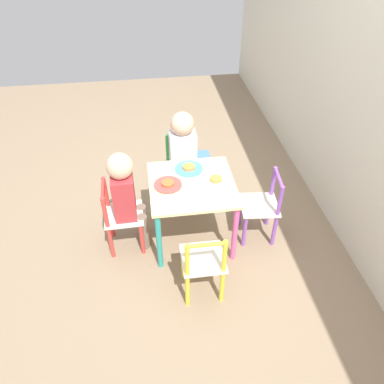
# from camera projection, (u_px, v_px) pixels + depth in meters

# --- Properties ---
(ground_plane) EXTENTS (6.00, 6.00, 0.00)m
(ground_plane) POSITION_uv_depth(u_px,v_px,m) (192.00, 236.00, 2.80)
(ground_plane) COLOR #8C755B
(kids_table) EXTENTS (0.57, 0.57, 0.50)m
(kids_table) POSITION_uv_depth(u_px,v_px,m) (192.00, 192.00, 2.53)
(kids_table) COLOR beige
(kids_table) RESTS_ON ground_plane
(chair_green) EXTENTS (0.26, 0.26, 0.54)m
(chair_green) POSITION_uv_depth(u_px,v_px,m) (182.00, 169.00, 3.01)
(chair_green) COLOR silver
(chair_green) RESTS_ON ground_plane
(chair_red) EXTENTS (0.27, 0.27, 0.54)m
(chair_red) POSITION_uv_depth(u_px,v_px,m) (121.00, 217.00, 2.57)
(chair_red) COLOR silver
(chair_red) RESTS_ON ground_plane
(chair_purple) EXTENTS (0.28, 0.28, 0.54)m
(chair_purple) POSITION_uv_depth(u_px,v_px,m) (262.00, 207.00, 2.64)
(chair_purple) COLOR silver
(chair_purple) RESTS_ON ground_plane
(chair_yellow) EXTENTS (0.26, 0.26, 0.54)m
(chair_yellow) POSITION_uv_depth(u_px,v_px,m) (203.00, 264.00, 2.25)
(chair_yellow) COLOR silver
(chair_yellow) RESTS_ON ground_plane
(child_left) EXTENTS (0.22, 0.20, 0.78)m
(child_left) POSITION_uv_depth(u_px,v_px,m) (183.00, 150.00, 2.82)
(child_left) COLOR #7A6B5B
(child_left) RESTS_ON ground_plane
(child_front) EXTENTS (0.20, 0.22, 0.77)m
(child_front) POSITION_uv_depth(u_px,v_px,m) (126.00, 193.00, 2.44)
(child_front) COLOR #7A6B5B
(child_front) RESTS_ON ground_plane
(plate_left) EXTENTS (0.20, 0.20, 0.03)m
(plate_left) POSITION_uv_depth(u_px,v_px,m) (189.00, 168.00, 2.60)
(plate_left) COLOR #4C9EE0
(plate_left) RESTS_ON kids_table
(plate_front) EXTENTS (0.19, 0.19, 0.03)m
(plate_front) POSITION_uv_depth(u_px,v_px,m) (168.00, 184.00, 2.46)
(plate_front) COLOR #E54C47
(plate_front) RESTS_ON kids_table
(plate_back) EXTENTS (0.18, 0.18, 0.03)m
(plate_back) POSITION_uv_depth(u_px,v_px,m) (216.00, 180.00, 2.49)
(plate_back) COLOR white
(plate_back) RESTS_ON kids_table
(storage_bin) EXTENTS (0.34, 0.25, 0.14)m
(storage_bin) POSITION_uv_depth(u_px,v_px,m) (197.00, 168.00, 3.35)
(storage_bin) COLOR #4C7FB7
(storage_bin) RESTS_ON ground_plane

